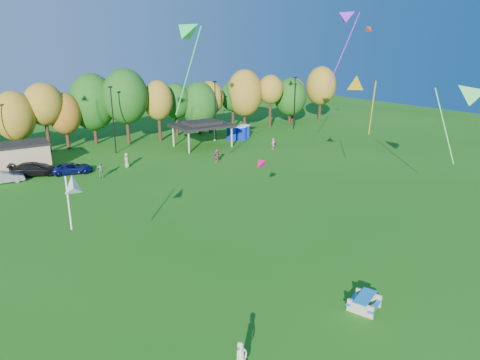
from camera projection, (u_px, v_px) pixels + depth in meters
ground at (292, 287)px, 26.30m from camera, size 160.00×160.00×0.00m
tree_line at (79, 107)px, 60.21m from camera, size 93.57×10.55×11.15m
lamp_posts at (113, 118)px, 57.72m from camera, size 64.50×0.25×9.09m
utility_building at (21, 156)px, 50.78m from camera, size 6.30×4.30×3.25m
pavilion at (202, 125)px, 62.15m from camera, size 8.20×6.20×3.77m
porta_potties at (239, 133)px, 67.63m from camera, size 3.75×1.98×2.18m
picnic_table at (365, 302)px, 23.98m from camera, size 2.28×2.10×0.80m
kite_flyer at (241, 360)px, 18.93m from camera, size 0.70×0.50×1.78m
car_b at (5, 177)px, 46.14m from camera, size 3.84×1.51×1.24m
car_c at (73, 168)px, 49.57m from camera, size 4.80×2.93×1.24m
car_d at (35, 169)px, 48.71m from camera, size 5.70×3.66×1.54m
far_person_0 at (273, 144)px, 61.03m from camera, size 0.45×0.64×1.65m
far_person_1 at (217, 156)px, 54.36m from camera, size 1.64×1.17×1.71m
far_person_2 at (127, 160)px, 52.07m from camera, size 0.65×0.92×1.79m
far_person_5 at (101, 170)px, 47.76m from camera, size 1.11×0.59×1.81m
kite_1 at (356, 81)px, 35.61m from camera, size 2.99×3.04×5.66m
kite_3 at (368, 28)px, 54.04m from camera, size 1.31×1.06×1.24m
kite_6 at (191, 30)px, 33.34m from camera, size 3.30×4.11×7.56m
kite_7 at (73, 184)px, 22.86m from camera, size 1.32×2.24×3.48m
kite_9 at (349, 16)px, 44.80m from camera, size 4.46×3.56×8.46m
kite_10 at (467, 93)px, 34.99m from camera, size 2.90×4.80×7.85m
kite_14 at (263, 163)px, 35.15m from camera, size 0.95×1.22×1.21m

